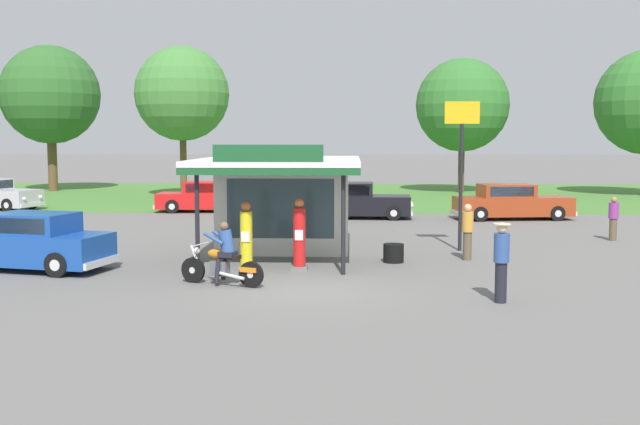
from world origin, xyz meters
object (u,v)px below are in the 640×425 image
gas_pump_offside (299,237)px  parked_car_back_row_far_right (511,203)px  gas_pump_nearside (246,239)px  bystander_leaning_by_kiosk (613,218)px  bystander_strolling_foreground (468,231)px  spare_tire_stack (394,253)px  featured_classic_sedan (24,243)px  parked_car_back_row_centre_right (357,202)px  parked_car_second_row_spare (211,198)px  bystander_chatting_near_pumps (501,259)px  motorcycle_with_rider (223,259)px  roadside_pole_sign (461,149)px

gas_pump_offside → parked_car_back_row_far_right: gas_pump_offside is taller
gas_pump_nearside → bystander_leaning_by_kiosk: (12.15, 6.39, -0.04)m
parked_car_back_row_far_right → bystander_strolling_foreground: 12.04m
gas_pump_nearside → spare_tire_stack: gas_pump_nearside is taller
featured_classic_sedan → parked_car_back_row_centre_right: size_ratio=1.06×
parked_car_second_row_spare → bystander_chatting_near_pumps: (10.22, -20.25, 0.29)m
bystander_strolling_foreground → spare_tire_stack: (-2.21, -0.51, -0.61)m
parked_car_back_row_centre_right → spare_tire_stack: 12.24m
motorcycle_with_rider → spare_tire_stack: motorcycle_with_rider is taller
bystander_chatting_near_pumps → parked_car_back_row_far_right: bearing=77.5°
motorcycle_with_rider → featured_classic_sedan: (-5.86, 2.02, 0.07)m
parked_car_back_row_centre_right → bystander_strolling_foreground: size_ratio=2.97×
parked_car_back_row_centre_right → gas_pump_offside: bearing=-97.1°
parked_car_second_row_spare → roadside_pole_sign: bearing=-50.3°
gas_pump_offside → bystander_leaning_by_kiosk: (10.68, 6.39, -0.09)m
parked_car_back_row_centre_right → parked_car_second_row_spare: (-7.19, 2.72, -0.05)m
bystander_strolling_foreground → spare_tire_stack: 2.35m
gas_pump_nearside → roadside_pole_sign: roadside_pole_sign is taller
gas_pump_nearside → parked_car_back_row_far_right: (10.03, 13.34, -0.13)m
bystander_strolling_foreground → bystander_leaning_by_kiosk: bearing=37.8°
featured_classic_sedan → parked_car_back_row_centre_right: parked_car_back_row_centre_right is taller
parked_car_back_row_far_right → motorcycle_with_rider: bearing=-123.4°
motorcycle_with_rider → parked_car_second_row_spare: bearing=101.5°
bystander_leaning_by_kiosk → spare_tire_stack: bystander_leaning_by_kiosk is taller
parked_car_back_row_centre_right → featured_classic_sedan: bearing=-123.9°
parked_car_back_row_far_right → parked_car_second_row_spare: size_ratio=0.98×
bystander_chatting_near_pumps → spare_tire_stack: bystander_chatting_near_pumps is taller
gas_pump_offside → bystander_strolling_foreground: size_ratio=1.18×
motorcycle_with_rider → parked_car_back_row_centre_right: (3.42, 15.83, 0.07)m
motorcycle_with_rider → bystander_leaning_by_kiosk: motorcycle_with_rider is taller
roadside_pole_sign → spare_tire_stack: bearing=-133.5°
bystander_leaning_by_kiosk → bystander_strolling_foreground: bearing=-142.2°
bystander_chatting_near_pumps → bystander_leaning_by_kiosk: size_ratio=1.14×
bystander_chatting_near_pumps → spare_tire_stack: (-2.06, 5.34, -0.69)m
gas_pump_offside → parked_car_back_row_centre_right: size_ratio=0.40×
gas_pump_offside → roadside_pole_sign: 6.61m
parked_car_back_row_centre_right → bystander_chatting_near_pumps: bystander_chatting_near_pumps is taller
motorcycle_with_rider → bystander_leaning_by_kiosk: bearing=34.9°
motorcycle_with_rider → spare_tire_stack: bearing=39.6°
motorcycle_with_rider → roadside_pole_sign: bearing=42.1°
featured_classic_sedan → parked_car_back_row_far_right: same height
gas_pump_nearside → parked_car_second_row_spare: gas_pump_nearside is taller
parked_car_second_row_spare → bystander_leaning_by_kiosk: 18.96m
gas_pump_offside → parked_car_back_row_far_right: size_ratio=0.36×
motorcycle_with_rider → parked_car_second_row_spare: 18.92m
gas_pump_nearside → spare_tire_stack: 4.38m
bystander_chatting_near_pumps → gas_pump_nearside: bearing=147.3°
motorcycle_with_rider → bystander_chatting_near_pumps: 6.68m
gas_pump_offside → featured_classic_sedan: size_ratio=0.37×
bystander_chatting_near_pumps → roadside_pole_sign: 8.05m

